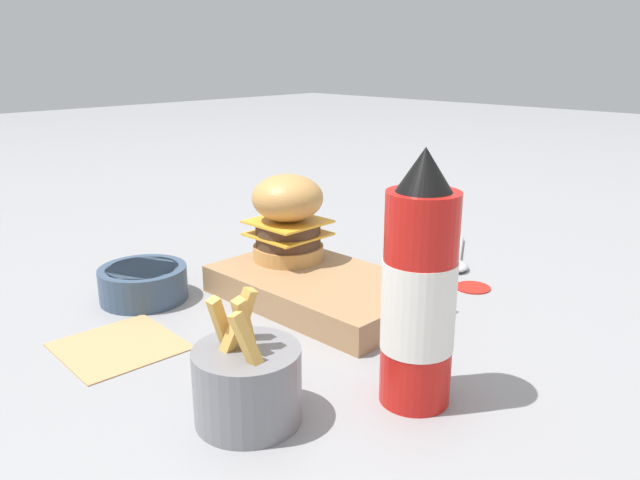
% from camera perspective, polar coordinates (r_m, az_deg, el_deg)
% --- Properties ---
extents(ground_plane, '(6.00, 6.00, 0.00)m').
position_cam_1_polar(ground_plane, '(0.92, -0.24, -3.92)').
color(ground_plane, gray).
extents(serving_board, '(0.29, 0.18, 0.04)m').
position_cam_1_polar(serving_board, '(0.84, -0.00, -4.46)').
color(serving_board, '#A37A51').
rests_on(serving_board, ground_plane).
extents(burger, '(0.10, 0.10, 0.12)m').
position_cam_1_polar(burger, '(0.89, -2.96, 2.12)').
color(burger, tan).
rests_on(burger, serving_board).
extents(ketchup_bottle, '(0.07, 0.07, 0.25)m').
position_cam_1_polar(ketchup_bottle, '(0.59, 9.02, -4.83)').
color(ketchup_bottle, red).
rests_on(ketchup_bottle, ground_plane).
extents(fries_basket, '(0.10, 0.10, 0.13)m').
position_cam_1_polar(fries_basket, '(0.58, -6.69, -12.76)').
color(fries_basket, slate).
rests_on(fries_basket, ground_plane).
extents(side_bowl, '(0.12, 0.12, 0.05)m').
position_cam_1_polar(side_bowl, '(0.88, -15.85, -3.73)').
color(side_bowl, '#384C66').
rests_on(side_bowl, ground_plane).
extents(spoon, '(0.11, 0.17, 0.01)m').
position_cam_1_polar(spoon, '(1.01, 12.52, -1.94)').
color(spoon, '#B2B2B7').
rests_on(spoon, ground_plane).
extents(ketchup_puddle, '(0.05, 0.05, 0.00)m').
position_cam_1_polar(ketchup_puddle, '(0.92, 13.79, -4.18)').
color(ketchup_puddle, '#B21E14').
rests_on(ketchup_puddle, ground_plane).
extents(parchment_square, '(0.13, 0.13, 0.00)m').
position_cam_1_polar(parchment_square, '(0.76, -17.89, -9.17)').
color(parchment_square, tan).
rests_on(parchment_square, ground_plane).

